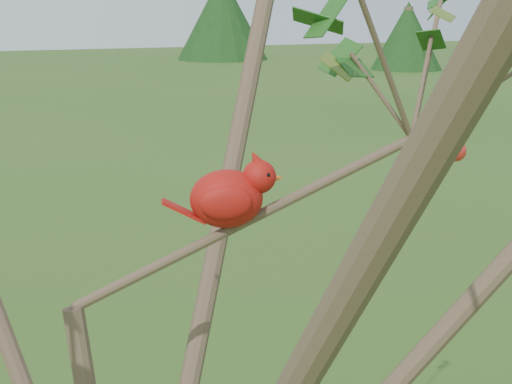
% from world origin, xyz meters
% --- Properties ---
extents(crabapple_tree, '(2.35, 2.05, 2.95)m').
position_xyz_m(crabapple_tree, '(0.03, -0.02, 2.12)').
color(crabapple_tree, '#473526').
rests_on(crabapple_tree, ground).
extents(cardinal, '(0.21, 0.12, 0.14)m').
position_xyz_m(cardinal, '(0.22, 0.08, 2.12)').
color(cardinal, '#B0170F').
rests_on(cardinal, ground).
extents(distant_trees, '(38.65, 17.10, 3.55)m').
position_xyz_m(distant_trees, '(2.95, 25.86, 1.50)').
color(distant_trees, '#473526').
rests_on(distant_trees, ground).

